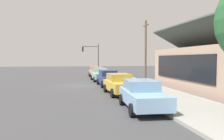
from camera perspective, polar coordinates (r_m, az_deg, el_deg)
ground_plane at (r=23.78m, az=-7.71°, el=-3.91°), size 120.00×120.00×0.00m
sidewalk_curb at (r=24.67m, az=5.42°, el=-3.46°), size 60.00×4.20×0.16m
car_coral at (r=34.68m, az=-4.01°, el=-0.42°), size 4.71×2.00×1.59m
car_seafoam at (r=28.83m, az=-3.00°, el=-1.08°), size 4.77×2.07×1.59m
car_navy at (r=23.45m, az=-0.89°, el=-1.97°), size 4.78×2.07×1.59m
car_mustard at (r=17.96m, az=1.98°, el=-3.46°), size 4.51×2.19×1.59m
car_skyblue at (r=12.72m, az=7.58°, el=-6.09°), size 4.73×2.25×1.59m
storefront_building at (r=22.52m, az=25.10°, el=0.61°), size 12.86×7.69×5.83m
traffic_light_main at (r=38.53m, az=-4.98°, el=3.88°), size 0.37×2.79×5.20m
utility_pole_wooden at (r=29.00m, az=8.34°, el=5.07°), size 1.80×0.24×7.50m
fire_hydrant_red at (r=19.54m, az=5.40°, el=-3.89°), size 0.22×0.22×0.71m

